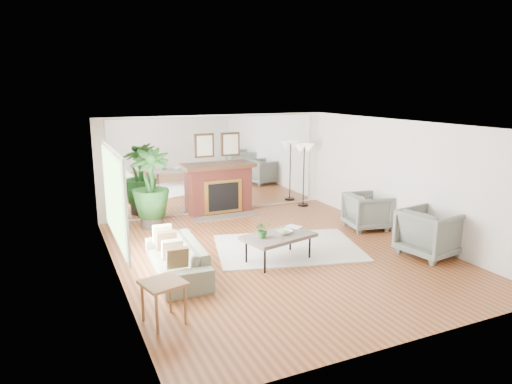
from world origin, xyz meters
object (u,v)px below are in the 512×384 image
armchair_back (367,211)px  side_table (163,288)px  coffee_table (279,237)px  fireplace (221,188)px  potted_ficus (150,186)px  armchair_front (430,233)px  floor_lamp (304,153)px  sofa (177,259)px

armchair_back → side_table: 5.77m
armchair_back → coffee_table: bearing=120.2°
fireplace → potted_ficus: (-1.87, -0.48, 0.31)m
armchair_back → armchair_front: armchair_front is taller
armchair_front → armchair_back: bearing=-9.1°
fireplace → armchair_front: size_ratio=2.05×
fireplace → potted_ficus: size_ratio=1.13×
fireplace → side_table: bearing=-118.0°
armchair_front → potted_ficus: (-4.47, 4.04, 0.52)m
armchair_back → floor_lamp: bearing=16.9°
sofa → armchair_front: (4.66, -1.08, 0.16)m
coffee_table → sofa: (-1.87, 0.17, -0.18)m
armchair_back → armchair_front: 1.91m
sofa → armchair_back: 4.74m
side_table → armchair_front: bearing=5.1°
coffee_table → floor_lamp: bearing=53.7°
sofa → side_table: bearing=-18.1°
side_table → potted_ficus: potted_ficus is taller
fireplace → coffee_table: fireplace is taller
coffee_table → armchair_front: size_ratio=1.44×
potted_ficus → side_table: bearing=-99.8°
sofa → coffee_table: bearing=87.4°
fireplace → floor_lamp: 2.46m
sofa → floor_lamp: size_ratio=1.18×
side_table → armchair_back: bearing=24.4°
side_table → fireplace: bearing=62.0°
fireplace → coffee_table: size_ratio=1.42×
coffee_table → side_table: (-2.46, -1.38, 0.03)m
armchair_front → potted_ficus: potted_ficus is taller
sofa → armchair_front: bearing=79.6°
side_table → potted_ficus: (0.78, 4.51, 0.47)m
coffee_table → armchair_back: bearing=19.8°
potted_ficus → floor_lamp: 4.23m
fireplace → armchair_front: bearing=-60.1°
sofa → side_table: size_ratio=3.09×
floor_lamp → sofa: bearing=-143.5°
fireplace → armchair_back: fireplace is taller
potted_ficus → coffee_table: bearing=-61.7°
fireplace → potted_ficus: fireplace is taller
armchair_back → potted_ficus: size_ratio=0.49×
sofa → armchair_back: bearing=102.8°
sofa → potted_ficus: bearing=179.1°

